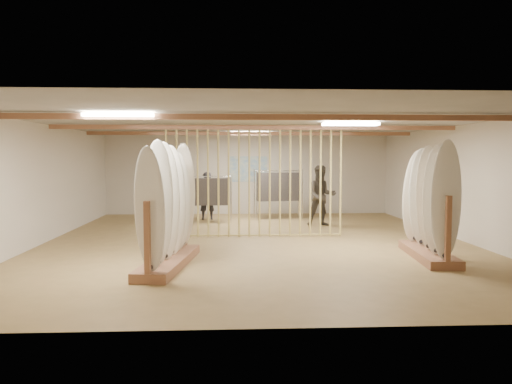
{
  "coord_description": "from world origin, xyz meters",
  "views": [
    {
      "loc": [
        -0.59,
        -11.74,
        2.02
      ],
      "look_at": [
        0.0,
        0.0,
        1.2
      ],
      "focal_mm": 35.0,
      "sensor_mm": 36.0,
      "label": 1
    }
  ],
  "objects_px": {
    "clothing_rack_b": "(278,187)",
    "shopper_a": "(207,192)",
    "shopper_b": "(321,192)",
    "rack_right": "(429,220)",
    "rack_left": "(169,226)",
    "clothing_rack_a": "(209,192)"
  },
  "relations": [
    {
      "from": "clothing_rack_b",
      "to": "shopper_a",
      "type": "height_order",
      "value": "shopper_a"
    },
    {
      "from": "shopper_b",
      "to": "clothing_rack_b",
      "type": "bearing_deg",
      "value": 122.9
    },
    {
      "from": "shopper_a",
      "to": "rack_right",
      "type": "bearing_deg",
      "value": 122.34
    },
    {
      "from": "rack_left",
      "to": "shopper_b",
      "type": "relative_size",
      "value": 1.39
    },
    {
      "from": "rack_left",
      "to": "shopper_a",
      "type": "xyz_separation_m",
      "value": [
        0.37,
        6.92,
        0.12
      ]
    },
    {
      "from": "shopper_a",
      "to": "rack_left",
      "type": "bearing_deg",
      "value": 82.86
    },
    {
      "from": "rack_right",
      "to": "clothing_rack_b",
      "type": "distance_m",
      "value": 6.95
    },
    {
      "from": "clothing_rack_a",
      "to": "clothing_rack_b",
      "type": "bearing_deg",
      "value": 16.62
    },
    {
      "from": "clothing_rack_b",
      "to": "shopper_b",
      "type": "relative_size",
      "value": 0.81
    },
    {
      "from": "rack_left",
      "to": "shopper_a",
      "type": "bearing_deg",
      "value": 94.52
    },
    {
      "from": "shopper_b",
      "to": "rack_right",
      "type": "bearing_deg",
      "value": -74.61
    },
    {
      "from": "rack_left",
      "to": "clothing_rack_a",
      "type": "xyz_separation_m",
      "value": [
        0.47,
        6.22,
        0.2
      ]
    },
    {
      "from": "clothing_rack_a",
      "to": "shopper_a",
      "type": "height_order",
      "value": "shopper_a"
    },
    {
      "from": "clothing_rack_a",
      "to": "shopper_b",
      "type": "bearing_deg",
      "value": -18.62
    },
    {
      "from": "rack_left",
      "to": "shopper_a",
      "type": "distance_m",
      "value": 6.93
    },
    {
      "from": "shopper_a",
      "to": "shopper_b",
      "type": "height_order",
      "value": "shopper_b"
    },
    {
      "from": "clothing_rack_a",
      "to": "shopper_a",
      "type": "relative_size",
      "value": 0.84
    },
    {
      "from": "shopper_b",
      "to": "clothing_rack_a",
      "type": "bearing_deg",
      "value": 164.54
    },
    {
      "from": "clothing_rack_a",
      "to": "clothing_rack_b",
      "type": "distance_m",
      "value": 2.37
    },
    {
      "from": "rack_left",
      "to": "clothing_rack_a",
      "type": "distance_m",
      "value": 6.24
    },
    {
      "from": "rack_left",
      "to": "shopper_b",
      "type": "height_order",
      "value": "rack_left"
    },
    {
      "from": "shopper_a",
      "to": "clothing_rack_a",
      "type": "bearing_deg",
      "value": 93.81
    }
  ]
}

